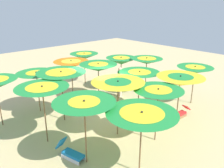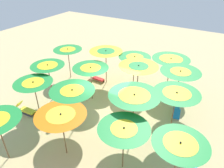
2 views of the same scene
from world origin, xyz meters
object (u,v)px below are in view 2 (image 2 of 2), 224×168
at_px(beachgoer_0, 60,99).
at_px(lounger_1, 176,112).
at_px(beach_umbrella_7, 135,60).
at_px(lounger_0, 26,110).
at_px(beach_umbrella_10, 91,70).
at_px(beach_umbrella_13, 34,86).
at_px(beach_umbrella_1, 176,96).
at_px(beach_umbrella_11, 106,54).
at_px(lounger_2, 97,78).
at_px(beach_umbrella_14, 48,68).
at_px(beach_umbrella_2, 180,75).
at_px(beach_umbrella_3, 171,62).
at_px(beach_umbrella_5, 134,98).
at_px(beach_umbrella_15, 68,52).
at_px(beach_umbrella_4, 124,131).
at_px(beach_umbrella_6, 138,69).
at_px(beach_umbrella_8, 61,118).
at_px(beach_umbrella_0, 179,147).
at_px(beach_umbrella_9, 73,94).

bearing_deg(beachgoer_0, lounger_1, -48.70).
relative_size(beach_umbrella_7, lounger_0, 1.85).
distance_m(beach_umbrella_10, beach_umbrella_13, 3.19).
relative_size(beach_umbrella_1, beach_umbrella_11, 1.04).
bearing_deg(beach_umbrella_1, lounger_2, 157.20).
relative_size(lounger_0, lounger_2, 1.03).
bearing_deg(lounger_1, beach_umbrella_14, 94.16).
relative_size(beach_umbrella_2, lounger_0, 1.95).
distance_m(beach_umbrella_3, lounger_1, 3.16).
xyz_separation_m(beach_umbrella_1, beach_umbrella_3, (-1.40, 3.80, -0.19)).
bearing_deg(beach_umbrella_3, beach_umbrella_5, -91.23).
relative_size(beach_umbrella_15, lounger_0, 1.75).
relative_size(beach_umbrella_4, beach_umbrella_10, 1.00).
xyz_separation_m(beach_umbrella_10, beachgoer_0, (-0.61, -2.03, -0.99)).
relative_size(beach_umbrella_6, lounger_2, 2.05).
bearing_deg(beach_umbrella_14, beach_umbrella_7, 44.46).
relative_size(beach_umbrella_1, beach_umbrella_3, 1.07).
xyz_separation_m(beach_umbrella_14, lounger_1, (6.96, 2.25, -1.90)).
xyz_separation_m(beach_umbrella_1, beach_umbrella_4, (-1.09, -2.87, -0.27)).
height_order(beach_umbrella_4, lounger_2, beach_umbrella_4).
bearing_deg(beach_umbrella_4, beach_umbrella_10, 139.08).
bearing_deg(beach_umbrella_8, beach_umbrella_5, 48.93).
xyz_separation_m(beach_umbrella_2, beach_umbrella_6, (-2.12, -0.60, 0.06)).
relative_size(lounger_2, beachgoer_0, 0.66).
bearing_deg(beach_umbrella_5, beach_umbrella_3, 88.77).
distance_m(beach_umbrella_3, lounger_2, 5.11).
bearing_deg(beach_umbrella_10, beach_umbrella_13, -117.71).
bearing_deg(beach_umbrella_2, beach_umbrella_5, -108.46).
relative_size(beach_umbrella_3, beach_umbrella_6, 0.93).
xyz_separation_m(lounger_2, beachgoer_0, (0.35, -4.00, 0.78)).
height_order(lounger_0, lounger_2, lounger_0).
distance_m(beach_umbrella_6, beach_umbrella_8, 5.17).
bearing_deg(beach_umbrella_8, beach_umbrella_0, 10.44).
relative_size(beach_umbrella_1, beach_umbrella_6, 0.99).
bearing_deg(beach_umbrella_6, beach_umbrella_5, -69.20).
xyz_separation_m(beach_umbrella_0, beach_umbrella_3, (-2.31, 6.48, -0.01)).
height_order(beach_umbrella_2, beachgoer_0, beach_umbrella_2).
bearing_deg(beach_umbrella_4, beach_umbrella_7, 111.76).
height_order(beach_umbrella_3, beach_umbrella_9, beach_umbrella_3).
xyz_separation_m(beach_umbrella_13, beachgoer_0, (0.88, 0.80, -0.96)).
xyz_separation_m(beach_umbrella_3, beach_umbrella_13, (-5.11, -6.08, -0.12)).
height_order(beach_umbrella_2, beach_umbrella_9, beach_umbrella_2).
xyz_separation_m(beach_umbrella_10, beach_umbrella_11, (-0.31, 2.15, 0.14)).
bearing_deg(beach_umbrella_15, beach_umbrella_4, -35.29).
relative_size(beach_umbrella_3, beach_umbrella_7, 1.00).
relative_size(beach_umbrella_7, lounger_2, 1.90).
bearing_deg(beach_umbrella_14, beach_umbrella_2, 23.10).
xyz_separation_m(beach_umbrella_4, beach_umbrella_13, (-5.42, 0.59, -0.04)).
bearing_deg(beach_umbrella_10, lounger_0, -128.18).
bearing_deg(beachgoer_0, beach_umbrella_4, -94.57).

